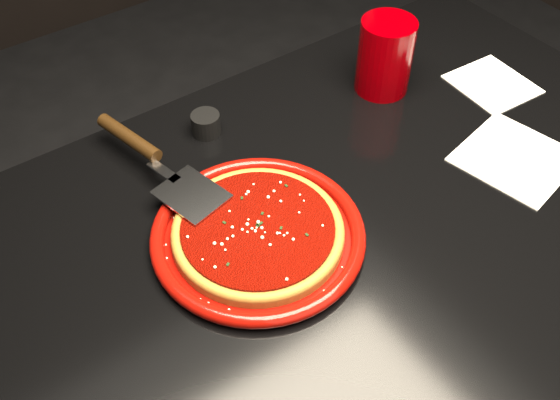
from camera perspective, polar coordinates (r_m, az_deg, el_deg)
The scene contains 12 objects.
table at distance 1.24m, azimuth 5.50°, elevation -12.91°, with size 1.20×0.80×0.75m, color black.
plate at distance 0.89m, azimuth -2.02°, elevation -3.18°, with size 0.31×0.31×0.02m, color #730804.
pizza_crust at distance 0.89m, azimuth -2.03°, elevation -3.03°, with size 0.25×0.25×0.01m, color brown.
pizza_crust_rim at distance 0.88m, azimuth -2.04°, elevation -2.78°, with size 0.25×0.25×0.02m, color brown.
pizza_sauce at distance 0.88m, azimuth -2.05°, elevation -2.59°, with size 0.22×0.22×0.01m, color #6B0802.
parmesan_dusting at distance 0.87m, azimuth -2.06°, elevation -2.33°, with size 0.21×0.21×0.01m, color beige, non-canonical shape.
basil_flecks at distance 0.87m, azimuth -2.06°, elevation -2.37°, with size 0.19×0.19×0.00m, color black, non-canonical shape.
pizza_server at distance 0.97m, azimuth -11.01°, elevation 3.48°, with size 0.09×0.33×0.02m, color #B0B3B8, non-canonical shape.
cup at distance 1.13m, azimuth 9.58°, elevation 12.83°, with size 0.10×0.10×0.13m, color #7F0003.
napkin_a at distance 1.08m, azimuth 20.70°, elevation 3.63°, with size 0.16×0.16×0.00m, color white.
napkin_b at distance 1.23m, azimuth 18.85°, elevation 10.00°, with size 0.13×0.14×0.00m, color white.
ramekin at distance 1.06m, azimuth -6.79°, elevation 6.92°, with size 0.05×0.05×0.04m, color black.
Camera 1 is at (-0.45, -0.43, 1.45)m, focal length 40.00 mm.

